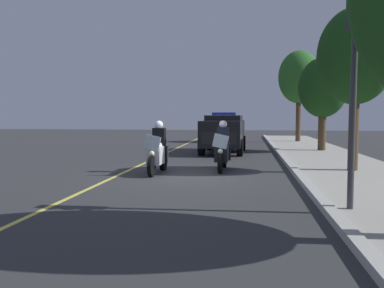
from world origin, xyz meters
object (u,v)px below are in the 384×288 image
object	(u,v)px
police_motorcycle_lead_left	(158,152)
police_motorcycle_lead_right	(222,150)
traffic_light	(355,46)
tree_mid_block	(356,57)
tree_far_back	(323,88)
police_suv	(224,132)
tree_behind_suv	(299,78)

from	to	relation	value
police_motorcycle_lead_left	police_motorcycle_lead_right	xyz separation A→B (m)	(-1.01, 2.05, 0.00)
traffic_light	tree_mid_block	bearing A→B (deg)	165.47
traffic_light	tree_far_back	world-z (taller)	tree_far_back
tree_mid_block	tree_far_back	bearing A→B (deg)	177.01
tree_mid_block	tree_far_back	size ratio (longest dim) A/B	1.10
police_suv	tree_behind_suv	bearing A→B (deg)	150.85
tree_mid_block	tree_far_back	xyz separation A→B (m)	(-7.68, 0.40, -0.47)
police_motorcycle_lead_right	traffic_light	size ratio (longest dim) A/B	0.51
police_suv	tree_far_back	xyz separation A→B (m)	(-1.13, 5.02, 2.24)
tree_behind_suv	tree_mid_block	bearing A→B (deg)	-0.42
police_motorcycle_lead_left	police_suv	world-z (taller)	police_suv
traffic_light	police_motorcycle_lead_left	bearing A→B (deg)	-134.40
police_motorcycle_lead_left	police_suv	distance (m)	7.69
traffic_light	tree_mid_block	distance (m)	5.91
police_motorcycle_lead_left	tree_behind_suv	world-z (taller)	tree_behind_suv
police_motorcycle_lead_left	police_motorcycle_lead_right	bearing A→B (deg)	116.31
traffic_light	tree_mid_block	world-z (taller)	tree_mid_block
tree_far_back	tree_behind_suv	size ratio (longest dim) A/B	0.76
police_suv	tree_far_back	bearing A→B (deg)	102.66
tree_far_back	police_motorcycle_lead_left	bearing A→B (deg)	-37.96
police_suv	tree_far_back	distance (m)	5.61
police_suv	tree_mid_block	distance (m)	8.46
police_motorcycle_lead_right	tree_mid_block	distance (m)	5.26
police_motorcycle_lead_left	traffic_light	bearing A→B (deg)	45.60
tree_far_back	tree_behind_suv	xyz separation A→B (m)	(-7.35, -0.29, 1.24)
tree_behind_suv	tree_far_back	bearing A→B (deg)	2.26
police_motorcycle_lead_left	tree_mid_block	size ratio (longest dim) A/B	0.41
police_motorcycle_lead_left	tree_far_back	bearing A→B (deg)	142.04
police_motorcycle_lead_right	tree_mid_block	xyz separation A→B (m)	(0.07, 4.28, 3.07)
police_motorcycle_lead_right	tree_behind_suv	distance (m)	16.05
police_suv	police_motorcycle_lead_right	bearing A→B (deg)	3.01
traffic_light	tree_behind_suv	xyz separation A→B (m)	(-20.71, 1.58, 1.36)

